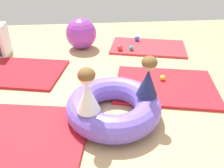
# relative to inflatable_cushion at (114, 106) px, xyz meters

# --- Properties ---
(ground_plane) EXTENTS (8.00, 8.00, 0.00)m
(ground_plane) POSITION_rel_inflatable_cushion_xyz_m (-0.02, -0.06, -0.15)
(ground_plane) COLOR tan
(gym_mat_near_right) EXTENTS (1.65, 1.26, 0.04)m
(gym_mat_near_right) POSITION_rel_inflatable_cushion_xyz_m (-1.44, 1.24, -0.13)
(gym_mat_near_right) COLOR #B21923
(gym_mat_near_right) RESTS_ON ground
(gym_mat_center_rear) EXTENTS (1.59, 1.31, 0.04)m
(gym_mat_center_rear) POSITION_rel_inflatable_cushion_xyz_m (0.80, 0.60, -0.13)
(gym_mat_center_rear) COLOR red
(gym_mat_center_rear) RESTS_ON ground
(gym_mat_far_left) EXTENTS (1.46, 1.28, 0.04)m
(gym_mat_far_left) POSITION_rel_inflatable_cushion_xyz_m (-0.97, -0.28, -0.13)
(gym_mat_far_left) COLOR red
(gym_mat_far_left) RESTS_ON ground
(gym_mat_near_left) EXTENTS (1.61, 1.20, 0.04)m
(gym_mat_near_left) POSITION_rel_inflatable_cushion_xyz_m (0.90, 2.09, -0.13)
(gym_mat_near_left) COLOR red
(gym_mat_near_left) RESTS_ON ground
(inflatable_cushion) EXTENTS (1.08, 1.08, 0.30)m
(inflatable_cushion) POSITION_rel_inflatable_cushion_xyz_m (0.00, 0.00, 0.00)
(inflatable_cushion) COLOR #7056D1
(inflatable_cushion) RESTS_ON ground
(child_in_white) EXTENTS (0.32, 0.32, 0.47)m
(child_in_white) POSITION_rel_inflatable_cushion_xyz_m (-0.28, -0.24, 0.38)
(child_in_white) COLOR white
(child_in_white) RESTS_ON inflatable_cushion
(child_in_navy) EXTENTS (0.33, 0.33, 0.46)m
(child_in_navy) POSITION_rel_inflatable_cushion_xyz_m (0.37, -0.02, 0.37)
(child_in_navy) COLOR navy
(child_in_navy) RESTS_ON inflatable_cushion
(play_ball_yellow) EXTENTS (0.08, 0.08, 0.08)m
(play_ball_yellow) POSITION_rel_inflatable_cushion_xyz_m (0.79, 0.73, -0.07)
(play_ball_yellow) COLOR yellow
(play_ball_yellow) RESTS_ON gym_mat_center_rear
(play_ball_teal) EXTENTS (0.09, 0.09, 0.09)m
(play_ball_teal) POSITION_rel_inflatable_cushion_xyz_m (0.53, 1.90, -0.07)
(play_ball_teal) COLOR teal
(play_ball_teal) RESTS_ON gym_mat_near_left
(play_ball_red) EXTENTS (0.10, 0.10, 0.10)m
(play_ball_red) POSITION_rel_inflatable_cushion_xyz_m (0.31, 1.92, -0.06)
(play_ball_red) COLOR red
(play_ball_red) RESTS_ON gym_mat_near_left
(play_ball_blue) EXTENTS (0.11, 0.11, 0.11)m
(play_ball_blue) POSITION_rel_inflatable_cushion_xyz_m (0.73, 2.40, -0.06)
(play_ball_blue) COLOR blue
(play_ball_blue) RESTS_ON gym_mat_near_left
(exercise_ball_large) EXTENTS (0.58, 0.58, 0.58)m
(exercise_ball_large) POSITION_rel_inflatable_cushion_xyz_m (-0.40, 2.22, 0.14)
(exercise_ball_large) COLOR purple
(exercise_ball_large) RESTS_ON ground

